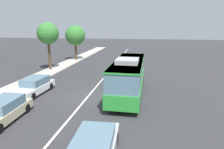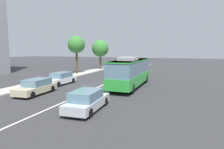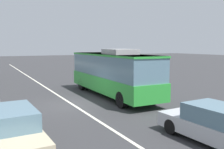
{
  "view_description": "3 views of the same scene",
  "coord_description": "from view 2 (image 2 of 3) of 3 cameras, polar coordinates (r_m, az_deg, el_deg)",
  "views": [
    {
      "loc": [
        -16.41,
        -4.95,
        6.11
      ],
      "look_at": [
        0.47,
        -2.05,
        1.95
      ],
      "focal_mm": 32.27,
      "sensor_mm": 36.0,
      "label": 1
    },
    {
      "loc": [
        -20.9,
        -9.13,
        4.31
      ],
      "look_at": [
        -1.52,
        -2.13,
        1.69
      ],
      "focal_mm": 32.1,
      "sensor_mm": 36.0,
      "label": 2
    },
    {
      "loc": [
        -14.87,
        4.97,
        3.69
      ],
      "look_at": [
        -0.1,
        -2.78,
        1.77
      ],
      "focal_mm": 40.18,
      "sensor_mm": 36.0,
      "label": 3
    }
  ],
  "objects": [
    {
      "name": "sedan_silver",
      "position": [
        14.31,
        -7.13,
        -7.34
      ],
      "size": [
        4.58,
        2.0,
        1.46
      ],
      "rotation": [
        0.0,
        0.0,
        0.04
      ],
      "color": "#B7BABF",
      "rests_on": "ground_plane"
    },
    {
      "name": "sidewalk_kerb",
      "position": [
        27.24,
        -18.95,
        -2.12
      ],
      "size": [
        80.0,
        2.55,
        0.14
      ],
      "primitive_type": "cube",
      "color": "#B2ADA3",
      "rests_on": "ground_plane"
    },
    {
      "name": "street_tree_kerbside_left",
      "position": [
        42.48,
        -3.36,
        7.4
      ],
      "size": [
        3.51,
        3.51,
        6.22
      ],
      "color": "#4C3823",
      "rests_on": "ground_plane"
    },
    {
      "name": "street_tree_kerbside_centre",
      "position": [
        35.11,
        -10.11,
        8.31
      ],
      "size": [
        2.94,
        2.94,
        6.57
      ],
      "color": "#4C3823",
      "rests_on": "ground_plane"
    },
    {
      "name": "sedan_beige",
      "position": [
        20.58,
        -20.79,
        -3.28
      ],
      "size": [
        4.56,
        1.96,
        1.46
      ],
      "rotation": [
        0.0,
        0.0,
        3.18
      ],
      "color": "#C6B793",
      "rests_on": "ground_plane"
    },
    {
      "name": "sedan_white",
      "position": [
        25.41,
        -14.41,
        -1.11
      ],
      "size": [
        4.57,
        1.99,
        1.46
      ],
      "rotation": [
        0.0,
        0.0,
        3.1
      ],
      "color": "white",
      "rests_on": "ground_plane"
    },
    {
      "name": "lane_centre_line",
      "position": [
        23.21,
        -3.69,
        -3.47
      ],
      "size": [
        76.0,
        0.16,
        0.01
      ],
      "primitive_type": "cube",
      "color": "silver",
      "rests_on": "ground_plane"
    },
    {
      "name": "ground_plane",
      "position": [
        23.22,
        -3.69,
        -3.48
      ],
      "size": [
        160.0,
        160.0,
        0.0
      ],
      "primitive_type": "plane",
      "color": "#333335"
    },
    {
      "name": "transit_bus",
      "position": [
        22.9,
        5.36,
        0.93
      ],
      "size": [
        10.03,
        2.63,
        3.46
      ],
      "rotation": [
        0.0,
        0.0,
        -0.01
      ],
      "color": "green",
      "rests_on": "ground_plane"
    }
  ]
}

